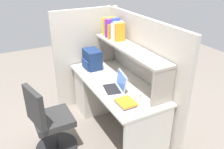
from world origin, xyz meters
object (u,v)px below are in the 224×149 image
object	(u,v)px
laptop	(116,86)
office_chair	(50,125)
paper_cup	(138,97)
computer_mouse	(97,79)
backpack	(92,59)

from	to	relation	value
laptop	office_chair	distance (m)	0.92
laptop	paper_cup	world-z (taller)	laptop
computer_mouse	paper_cup	bearing A→B (deg)	0.23
laptop	office_chair	bearing A→B (deg)	-99.65
backpack	office_chair	xyz separation A→B (m)	(0.60, -0.83, -0.47)
backpack	computer_mouse	xyz separation A→B (m)	(0.39, -0.10, -0.12)
computer_mouse	paper_cup	distance (m)	0.71
office_chair	laptop	bearing A→B (deg)	-113.27
laptop	backpack	world-z (taller)	backpack
computer_mouse	office_chair	distance (m)	0.83
computer_mouse	backpack	bearing A→B (deg)	149.39
laptop	paper_cup	distance (m)	0.35
laptop	office_chair	xyz separation A→B (m)	(-0.14, -0.82, -0.39)
paper_cup	computer_mouse	bearing A→B (deg)	-163.70
laptop	office_chair	size ratio (longest dim) A/B	0.38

